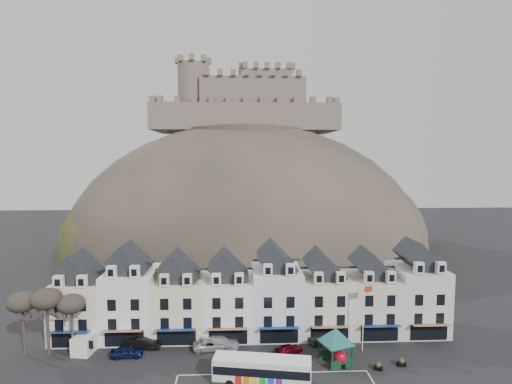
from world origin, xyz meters
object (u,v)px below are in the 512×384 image
bus_shelter (336,336)px  car_black (143,342)px  bus (262,370)px  flagpole (364,313)px  car_white (220,342)px  car_charcoal (323,339)px  car_silver (211,345)px  car_maroon (289,349)px  car_navy (127,352)px  red_buoy (340,358)px  white_van (89,340)px

bus_shelter → car_black: (-24.39, 4.79, -2.61)m
bus → bus_shelter: bearing=33.8°
bus_shelter → bus: bearing=-175.5°
flagpole → car_white: bearing=174.5°
car_black → car_white: 10.19m
bus_shelter → car_charcoal: bearing=75.9°
car_charcoal → bus: bearing=115.3°
car_white → car_charcoal: 13.72m
flagpole → car_silver: size_ratio=1.91×
car_silver → car_maroon: bearing=-107.8°
car_black → bus: bearing=-117.9°
car_navy → car_maroon: 20.41m
flagpole → car_navy: (-30.10, -0.34, -4.35)m
bus_shelter → car_navy: size_ratio=1.65×
car_silver → car_charcoal: (14.93, 0.96, -0.00)m
bus → bus_shelter: 10.25m
car_silver → car_charcoal: bearing=-95.4°
bus_shelter → red_buoy: bearing=-85.7°
car_silver → car_maroon: 10.15m
car_silver → car_white: (1.22, 0.56, 0.07)m
bus → car_black: bus is taller
car_navy → car_charcoal: bearing=-87.8°
bus_shelter → car_white: (-14.20, 4.65, -2.68)m
red_buoy → car_white: (-14.54, 5.41, -0.27)m
white_van → car_silver: 15.97m
flagpole → car_charcoal: flagpole is taller
bus_shelter → car_maroon: bearing=135.1°
car_maroon → flagpole: bearing=-112.2°
flagpole → car_navy: size_ratio=2.22×
bus → car_white: 10.13m
car_navy → car_charcoal: size_ratio=1.00×
bus → car_charcoal: (8.74, 9.17, -1.03)m
bus → flagpole: flagpole is taller
bus → car_silver: (-6.19, 8.21, -1.03)m
bus_shelter → car_navy: 26.07m
red_buoy → car_black: bearing=167.4°
white_van → car_navy: white_van is taller
car_black → red_buoy: bearing=-100.2°
car_silver → car_charcoal: 14.96m
red_buoy → flagpole: (3.96, 3.64, 4.03)m
flagpole → car_charcoal: size_ratio=2.23×
car_navy → car_white: (11.60, 2.11, 0.05)m
flagpole → white_van: size_ratio=1.60×
car_navy → car_white: 11.79m
flagpole → car_navy: flagpole is taller
car_black → car_maroon: car_black is taller
bus → white_van: bearing=167.2°
car_silver → car_white: size_ratio=0.93×
white_van → car_navy: bearing=-16.2°
flagpole → car_silver: bearing=176.5°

